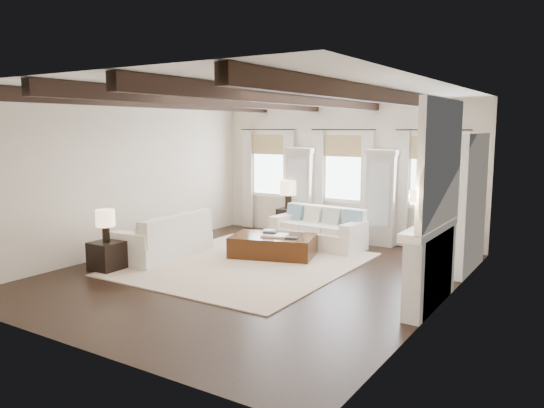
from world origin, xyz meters
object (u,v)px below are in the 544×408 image
Objects in this scene: sofa_back at (319,231)px; sofa_left at (167,240)px; side_table_back at (288,222)px; side_table_front at (107,256)px; ottoman at (273,246)px.

sofa_back is 0.98× the size of sofa_left.
side_table_back is (0.95, 3.19, -0.03)m from sofa_left.
side_table_back is at bearing 150.38° from sofa_back.
sofa_left reaches higher than side_table_back.
sofa_back is at bearing 49.59° from sofa_left.
sofa_left is at bearing -130.41° from sofa_back.
sofa_back reaches higher than side_table_front.
sofa_back is 1.36m from ottoman.
sofa_left is at bearing -162.77° from ottoman.
sofa_left is 1.30× the size of ottoman.
ottoman is at bearing -67.38° from side_table_back.
side_table_front is at bearing -145.95° from ottoman.
sofa_back is 3.14× the size of side_table_back.
side_table_back is (1.20, 4.49, 0.07)m from side_table_front.
side_table_front is 4.65m from side_table_back.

